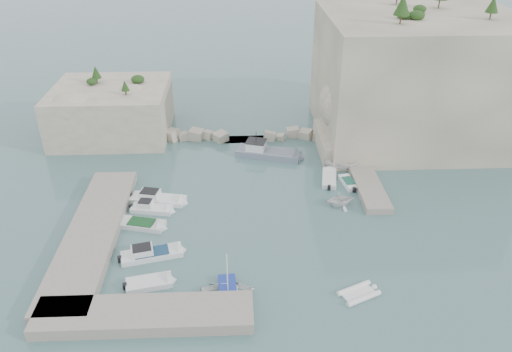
{
  "coord_description": "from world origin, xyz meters",
  "views": [
    {
      "loc": [
        -2.02,
        -42.91,
        30.88
      ],
      "look_at": [
        0.0,
        6.0,
        3.0
      ],
      "focal_mm": 35.0,
      "sensor_mm": 36.0,
      "label": 1
    }
  ],
  "objects_px": {
    "motorboat_c": "(142,226)",
    "tender_east_c": "(329,180)",
    "motorboat_a": "(158,201)",
    "motorboat_e": "(150,285)",
    "motorboat_b": "(152,211)",
    "tender_east_b": "(348,185)",
    "rowboat": "(228,295)",
    "inflatable_dinghy": "(359,295)",
    "tender_east_a": "(340,205)",
    "motorboat_d": "(152,256)",
    "tender_east_d": "(340,169)",
    "work_boat": "(268,156)"
  },
  "relations": [
    {
      "from": "motorboat_a",
      "to": "motorboat_b",
      "type": "xyz_separation_m",
      "value": [
        -0.43,
        -2.0,
        0.0
      ]
    },
    {
      "from": "motorboat_d",
      "to": "rowboat",
      "type": "xyz_separation_m",
      "value": [
        7.44,
        -5.67,
        0.0
      ]
    },
    {
      "from": "motorboat_e",
      "to": "tender_east_c",
      "type": "xyz_separation_m",
      "value": [
        19.42,
        18.14,
        0.0
      ]
    },
    {
      "from": "motorboat_d",
      "to": "motorboat_e",
      "type": "bearing_deg",
      "value": -98.96
    },
    {
      "from": "motorboat_a",
      "to": "tender_east_b",
      "type": "height_order",
      "value": "motorboat_a"
    },
    {
      "from": "motorboat_a",
      "to": "motorboat_e",
      "type": "bearing_deg",
      "value": -73.46
    },
    {
      "from": "motorboat_b",
      "to": "tender_east_d",
      "type": "bearing_deg",
      "value": 30.59
    },
    {
      "from": "motorboat_d",
      "to": "motorboat_a",
      "type": "bearing_deg",
      "value": 80.44
    },
    {
      "from": "motorboat_d",
      "to": "tender_east_a",
      "type": "height_order",
      "value": "tender_east_a"
    },
    {
      "from": "motorboat_e",
      "to": "work_boat",
      "type": "xyz_separation_m",
      "value": [
        12.34,
        24.9,
        0.0
      ]
    },
    {
      "from": "motorboat_e",
      "to": "tender_east_c",
      "type": "height_order",
      "value": "same"
    },
    {
      "from": "motorboat_b",
      "to": "tender_east_b",
      "type": "xyz_separation_m",
      "value": [
        23.01,
        4.82,
        0.0
      ]
    },
    {
      "from": "motorboat_b",
      "to": "motorboat_e",
      "type": "bearing_deg",
      "value": -73.67
    },
    {
      "from": "motorboat_a",
      "to": "tender_east_a",
      "type": "relative_size",
      "value": 2.07
    },
    {
      "from": "motorboat_e",
      "to": "tender_east_a",
      "type": "height_order",
      "value": "tender_east_a"
    },
    {
      "from": "motorboat_a",
      "to": "motorboat_c",
      "type": "xyz_separation_m",
      "value": [
        -1.1,
        -4.91,
        0.0
      ]
    },
    {
      "from": "motorboat_a",
      "to": "motorboat_d",
      "type": "height_order",
      "value": "same"
    },
    {
      "from": "inflatable_dinghy",
      "to": "tender_east_c",
      "type": "distance_m",
      "value": 20.18
    },
    {
      "from": "motorboat_a",
      "to": "motorboat_b",
      "type": "distance_m",
      "value": 2.04
    },
    {
      "from": "motorboat_c",
      "to": "tender_east_c",
      "type": "bearing_deg",
      "value": 36.71
    },
    {
      "from": "motorboat_a",
      "to": "work_boat",
      "type": "bearing_deg",
      "value": 51.32
    },
    {
      "from": "motorboat_b",
      "to": "motorboat_d",
      "type": "distance_m",
      "value": 8.09
    },
    {
      "from": "motorboat_d",
      "to": "motorboat_e",
      "type": "distance_m",
      "value": 4.12
    },
    {
      "from": "motorboat_c",
      "to": "tender_east_b",
      "type": "height_order",
      "value": "same"
    },
    {
      "from": "motorboat_b",
      "to": "motorboat_e",
      "type": "height_order",
      "value": "motorboat_b"
    },
    {
      "from": "rowboat",
      "to": "tender_east_c",
      "type": "height_order",
      "value": "rowboat"
    },
    {
      "from": "motorboat_a",
      "to": "motorboat_d",
      "type": "bearing_deg",
      "value": -73.64
    },
    {
      "from": "motorboat_d",
      "to": "tender_east_b",
      "type": "bearing_deg",
      "value": 16.9
    },
    {
      "from": "motorboat_c",
      "to": "motorboat_e",
      "type": "height_order",
      "value": "same"
    },
    {
      "from": "motorboat_e",
      "to": "tender_east_b",
      "type": "height_order",
      "value": "same"
    },
    {
      "from": "motorboat_e",
      "to": "rowboat",
      "type": "height_order",
      "value": "rowboat"
    },
    {
      "from": "motorboat_e",
      "to": "inflatable_dinghy",
      "type": "bearing_deg",
      "value": -18.1
    },
    {
      "from": "motorboat_d",
      "to": "tender_east_c",
      "type": "bearing_deg",
      "value": 21.91
    },
    {
      "from": "rowboat",
      "to": "inflatable_dinghy",
      "type": "bearing_deg",
      "value": -96.62
    },
    {
      "from": "tender_east_c",
      "to": "tender_east_d",
      "type": "xyz_separation_m",
      "value": [
        1.86,
        2.73,
        0.0
      ]
    },
    {
      "from": "inflatable_dinghy",
      "to": "work_boat",
      "type": "xyz_separation_m",
      "value": [
        -6.3,
        26.92,
        0.0
      ]
    },
    {
      "from": "motorboat_e",
      "to": "inflatable_dinghy",
      "type": "distance_m",
      "value": 18.75
    },
    {
      "from": "rowboat",
      "to": "inflatable_dinghy",
      "type": "relative_size",
      "value": 1.26
    },
    {
      "from": "tender_east_a",
      "to": "motorboat_a",
      "type": "bearing_deg",
      "value": 75.12
    },
    {
      "from": "motorboat_d",
      "to": "tender_east_c",
      "type": "height_order",
      "value": "motorboat_d"
    },
    {
      "from": "rowboat",
      "to": "tender_east_c",
      "type": "relative_size",
      "value": 0.93
    },
    {
      "from": "rowboat",
      "to": "tender_east_a",
      "type": "height_order",
      "value": "tender_east_a"
    },
    {
      "from": "motorboat_a",
      "to": "motorboat_e",
      "type": "xyz_separation_m",
      "value": [
        1.01,
        -14.12,
        0.0
      ]
    },
    {
      "from": "motorboat_d",
      "to": "motorboat_e",
      "type": "xyz_separation_m",
      "value": [
        0.33,
        -4.11,
        0.0
      ]
    },
    {
      "from": "tender_east_a",
      "to": "tender_east_d",
      "type": "height_order",
      "value": "tender_east_a"
    },
    {
      "from": "tender_east_d",
      "to": "work_boat",
      "type": "distance_m",
      "value": 9.8
    },
    {
      "from": "inflatable_dinghy",
      "to": "tender_east_d",
      "type": "bearing_deg",
      "value": 58.69
    },
    {
      "from": "motorboat_a",
      "to": "work_boat",
      "type": "xyz_separation_m",
      "value": [
        13.35,
        10.77,
        0.0
      ]
    },
    {
      "from": "tender_east_d",
      "to": "rowboat",
      "type": "bearing_deg",
      "value": 164.65
    },
    {
      "from": "work_boat",
      "to": "motorboat_d",
      "type": "bearing_deg",
      "value": -105.22
    }
  ]
}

